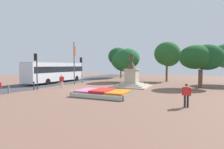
% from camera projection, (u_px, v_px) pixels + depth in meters
% --- Properties ---
extents(ground_plane, '(74.07, 74.07, 0.00)m').
position_uv_depth(ground_plane, '(87.00, 90.00, 19.81)').
color(ground_plane, brown).
extents(street_asphalt_strip, '(6.85, 64.81, 0.01)m').
position_uv_depth(street_asphalt_strip, '(30.00, 86.00, 23.67)').
color(street_asphalt_strip, '#3D3D42').
rests_on(street_asphalt_strip, ground_plane).
extents(flower_planter, '(5.11, 3.16, 0.62)m').
position_uv_depth(flower_planter, '(103.00, 93.00, 15.67)').
color(flower_planter, '#38281C').
rests_on(flower_planter, ground_plane).
extents(statue_monument, '(4.56, 4.56, 4.31)m').
position_uv_depth(statue_monument, '(132.00, 79.00, 22.71)').
color(statue_monument, '#B3A995').
rests_on(statue_monument, ground_plane).
extents(traffic_light_near_crossing, '(0.42, 0.31, 4.11)m').
position_uv_depth(traffic_light_near_crossing, '(36.00, 65.00, 19.59)').
color(traffic_light_near_crossing, '#2D2D33').
rests_on(traffic_light_near_crossing, ground_plane).
extents(traffic_light_mid_block, '(0.41, 0.30, 4.03)m').
position_uv_depth(traffic_light_mid_block, '(82.00, 66.00, 27.37)').
color(traffic_light_mid_block, '#4C5156').
rests_on(traffic_light_mid_block, ground_plane).
extents(banner_pole, '(0.14, 0.58, 6.10)m').
position_uv_depth(banner_pole, '(74.00, 62.00, 24.93)').
color(banner_pole, '#4C5156').
rests_on(banner_pole, ground_plane).
extents(city_bus, '(2.78, 11.77, 3.23)m').
position_uv_depth(city_bus, '(57.00, 71.00, 28.35)').
color(city_bus, silver).
rests_on(city_bus, ground_plane).
extents(pedestrian_with_handbag, '(0.49, 0.64, 1.66)m').
position_uv_depth(pedestrian_with_handbag, '(62.00, 80.00, 21.37)').
color(pedestrian_with_handbag, beige).
rests_on(pedestrian_with_handbag, ground_plane).
extents(pedestrian_near_planter, '(0.57, 0.26, 1.59)m').
position_uv_depth(pedestrian_near_planter, '(186.00, 94.00, 11.49)').
color(pedestrian_near_planter, black).
rests_on(pedestrian_near_planter, ground_plane).
extents(kerb_bollard_south, '(0.17, 0.17, 0.94)m').
position_uv_depth(kerb_bollard_south, '(9.00, 89.00, 17.06)').
color(kerb_bollard_south, slate).
rests_on(kerb_bollard_south, ground_plane).
extents(kerb_bollard_mid_a, '(0.15, 0.15, 0.97)m').
position_uv_depth(kerb_bollard_mid_a, '(34.00, 85.00, 19.81)').
color(kerb_bollard_mid_a, '#2D2D33').
rests_on(kerb_bollard_mid_a, ground_plane).
extents(park_tree_far_left, '(4.58, 5.81, 6.68)m').
position_uv_depth(park_tree_far_left, '(119.00, 58.00, 38.98)').
color(park_tree_far_left, brown).
rests_on(park_tree_far_left, ground_plane).
extents(park_tree_behind_statue, '(4.43, 3.89, 6.87)m').
position_uv_depth(park_tree_behind_statue, '(168.00, 55.00, 30.24)').
color(park_tree_behind_statue, brown).
rests_on(park_tree_behind_statue, ground_plane).
extents(park_tree_far_right, '(5.13, 4.16, 5.32)m').
position_uv_depth(park_tree_far_right, '(201.00, 57.00, 21.33)').
color(park_tree_far_right, brown).
rests_on(park_tree_far_right, ground_plane).
extents(park_tree_mid_canopy, '(4.59, 5.38, 5.57)m').
position_uv_depth(park_tree_mid_canopy, '(126.00, 59.00, 29.32)').
color(park_tree_mid_canopy, '#4C3823').
rests_on(park_tree_mid_canopy, ground_plane).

